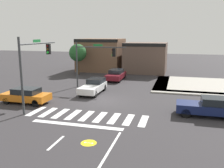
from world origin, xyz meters
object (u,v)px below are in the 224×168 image
(car_white, at_px, (94,86))
(roadside_tree, at_px, (78,53))
(traffic_signal_southwest, at_px, (34,60))
(traffic_signal_northwest, at_px, (94,57))
(car_navy, at_px, (209,107))
(car_maroon, at_px, (116,75))
(car_orange, at_px, (26,95))

(car_white, height_order, roadside_tree, roadside_tree)
(traffic_signal_southwest, bearing_deg, traffic_signal_northwest, -13.89)
(traffic_signal_southwest, bearing_deg, car_navy, -84.07)
(car_white, height_order, car_maroon, car_maroon)
(traffic_signal_southwest, distance_m, car_orange, 3.99)
(car_white, xyz_separation_m, car_orange, (-4.73, -5.34, -0.02))
(car_orange, bearing_deg, traffic_signal_northwest, -116.98)
(traffic_signal_southwest, relative_size, car_maroon, 1.28)
(roadside_tree, bearing_deg, traffic_signal_northwest, -56.70)
(traffic_signal_southwest, distance_m, roadside_tree, 17.93)
(car_white, bearing_deg, traffic_signal_southwest, -24.84)
(traffic_signal_southwest, bearing_deg, car_white, -24.84)
(traffic_signal_southwest, relative_size, car_orange, 1.38)
(car_orange, height_order, roadside_tree, roadside_tree)
(car_orange, xyz_separation_m, roadside_tree, (-1.78, 16.53, 2.64))
(traffic_signal_northwest, bearing_deg, traffic_signal_southwest, -103.89)
(traffic_signal_northwest, height_order, car_orange, traffic_signal_northwest)
(car_maroon, bearing_deg, car_white, -3.64)
(car_maroon, distance_m, car_orange, 14.26)
(traffic_signal_southwest, height_order, car_navy, traffic_signal_southwest)
(traffic_signal_southwest, xyz_separation_m, car_orange, (-1.78, 1.03, -3.41))
(car_white, xyz_separation_m, car_navy, (11.18, -4.90, 0.03))
(car_navy, xyz_separation_m, car_maroon, (-10.68, 12.83, -0.02))
(traffic_signal_northwest, bearing_deg, car_navy, -31.57)
(traffic_signal_northwest, xyz_separation_m, car_white, (0.77, -2.44, -2.94))
(traffic_signal_southwest, height_order, car_maroon, traffic_signal_southwest)
(traffic_signal_southwest, bearing_deg, car_maroon, -13.58)
(traffic_signal_northwest, distance_m, car_white, 3.90)
(car_maroon, bearing_deg, traffic_signal_southwest, -13.58)
(traffic_signal_northwest, xyz_separation_m, car_orange, (-3.96, -7.78, -2.96))
(traffic_signal_northwest, height_order, car_maroon, traffic_signal_northwest)
(traffic_signal_southwest, distance_m, car_maroon, 15.09)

